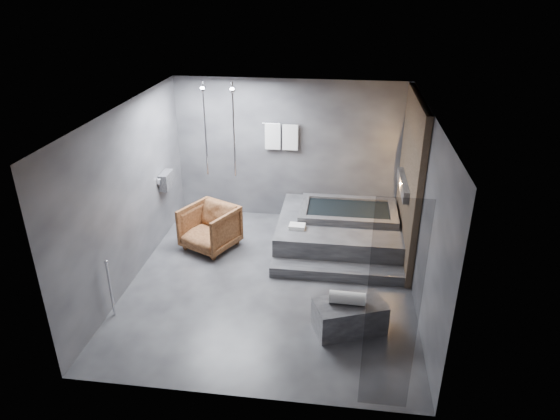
# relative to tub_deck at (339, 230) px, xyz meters

# --- Properties ---
(room) EXTENTS (5.00, 5.04, 2.82)m
(room) POSITION_rel_tub_deck_xyz_m (-0.65, -1.21, 1.48)
(room) COLOR #2A2A2C
(room) RESTS_ON ground
(tub_deck) EXTENTS (2.20, 2.00, 0.50)m
(tub_deck) POSITION_rel_tub_deck_xyz_m (0.00, 0.00, 0.00)
(tub_deck) COLOR #2F2F31
(tub_deck) RESTS_ON ground
(tub_step) EXTENTS (2.20, 0.36, 0.18)m
(tub_step) POSITION_rel_tub_deck_xyz_m (0.00, -1.18, -0.16)
(tub_step) COLOR #2F2F31
(tub_step) RESTS_ON ground
(concrete_bench) EXTENTS (1.09, 0.84, 0.43)m
(concrete_bench) POSITION_rel_tub_deck_xyz_m (0.21, -2.51, -0.03)
(concrete_bench) COLOR #303032
(concrete_bench) RESTS_ON ground
(driftwood_chair) EXTENTS (1.15, 1.16, 0.80)m
(driftwood_chair) POSITION_rel_tub_deck_xyz_m (-2.31, -0.49, 0.15)
(driftwood_chair) COLOR #422210
(driftwood_chair) RESTS_ON ground
(rolled_towel) EXTENTS (0.50, 0.20, 0.18)m
(rolled_towel) POSITION_rel_tub_deck_xyz_m (0.17, -2.52, 0.27)
(rolled_towel) COLOR white
(rolled_towel) RESTS_ON concrete_bench
(deck_towel) EXTENTS (0.29, 0.22, 0.07)m
(deck_towel) POSITION_rel_tub_deck_xyz_m (-0.73, -0.50, 0.29)
(deck_towel) COLOR white
(deck_towel) RESTS_ON tub_deck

